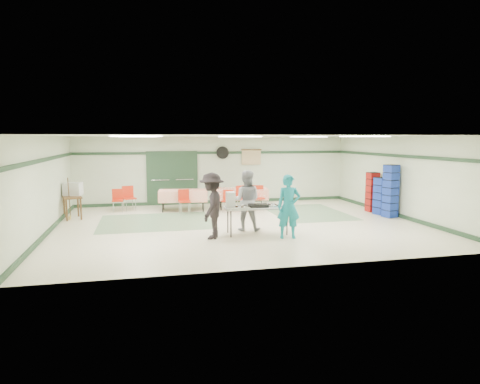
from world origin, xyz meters
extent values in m
plane|color=beige|center=(0.00, 0.00, 0.00)|extent=(11.00, 11.00, 0.00)
plane|color=white|center=(0.00, 0.00, 2.70)|extent=(11.00, 11.00, 0.00)
plane|color=beige|center=(0.00, 4.50, 1.35)|extent=(11.00, 0.00, 11.00)
plane|color=beige|center=(0.00, -4.50, 1.35)|extent=(11.00, 0.00, 11.00)
plane|color=beige|center=(-5.50, 0.00, 1.35)|extent=(0.00, 9.00, 9.00)
plane|color=beige|center=(5.50, 0.00, 1.35)|extent=(0.00, 9.00, 9.00)
cube|color=#1F3A24|center=(0.00, 4.47, 2.05)|extent=(11.00, 0.06, 0.10)
cube|color=#1F3A24|center=(0.00, 4.47, 0.06)|extent=(11.00, 0.06, 0.12)
cube|color=#1F3A24|center=(-5.47, 0.00, 2.05)|extent=(0.06, 9.00, 0.10)
cube|color=#1F3A24|center=(-5.47, 0.00, 0.06)|extent=(0.06, 9.00, 0.12)
cube|color=#1F3A24|center=(5.47, 0.00, 2.05)|extent=(0.06, 9.00, 0.10)
cube|color=#1F3A24|center=(5.47, 0.00, 0.06)|extent=(0.06, 9.00, 0.12)
cube|color=gray|center=(-2.50, 1.00, 0.00)|extent=(3.50, 3.00, 0.01)
cube|color=gray|center=(2.80, 1.50, 0.00)|extent=(2.50, 3.50, 0.01)
cube|color=gray|center=(-2.20, 4.44, 1.05)|extent=(0.90, 0.06, 2.10)
cube|color=gray|center=(-1.25, 4.44, 1.05)|extent=(0.90, 0.06, 2.10)
cube|color=#1F3A24|center=(-1.73, 4.42, 1.05)|extent=(2.00, 0.03, 2.15)
cylinder|color=black|center=(0.30, 4.44, 2.05)|extent=(0.50, 0.10, 0.50)
cube|color=tan|center=(1.50, 4.44, 1.85)|extent=(0.80, 0.02, 0.60)
cube|color=#BABAB4|center=(0.17, -1.38, 0.74)|extent=(1.83, 0.82, 0.04)
cylinder|color=black|center=(-0.62, -1.63, 0.36)|extent=(0.04, 0.04, 0.72)
cylinder|color=black|center=(0.93, -1.71, 0.36)|extent=(0.04, 0.04, 0.72)
cylinder|color=black|center=(-0.59, -1.05, 0.36)|extent=(0.04, 0.04, 0.72)
cylinder|color=black|center=(0.96, -1.13, 0.36)|extent=(0.04, 0.04, 0.72)
cube|color=silver|center=(0.79, -1.38, 0.77)|extent=(0.64, 0.50, 0.02)
cube|color=silver|center=(0.08, -1.21, 0.77)|extent=(0.57, 0.45, 0.02)
cube|color=silver|center=(-0.41, -1.46, 0.77)|extent=(0.63, 0.49, 0.02)
cube|color=black|center=(0.19, -1.43, 0.80)|extent=(0.54, 0.35, 0.08)
cube|color=white|center=(-0.58, -1.38, 0.98)|extent=(0.25, 0.23, 0.43)
imported|color=teal|center=(0.85, -2.03, 0.84)|extent=(0.67, 0.50, 1.69)
imported|color=#97969C|center=(-0.02, -0.86, 0.86)|extent=(1.01, 0.90, 1.73)
imported|color=black|center=(-1.13, -1.62, 0.87)|extent=(1.01, 1.28, 1.74)
cube|color=red|center=(0.74, 2.88, 0.74)|extent=(2.00, 1.08, 0.05)
cube|color=red|center=(0.74, 2.88, 0.55)|extent=(2.00, 1.10, 0.40)
cylinder|color=black|center=(-0.09, 2.68, 0.36)|extent=(0.04, 0.04, 0.72)
cylinder|color=black|center=(1.48, 2.46, 0.36)|extent=(0.04, 0.04, 0.72)
cylinder|color=black|center=(0.00, 3.31, 0.36)|extent=(0.04, 0.04, 0.72)
cylinder|color=black|center=(1.57, 3.09, 0.36)|extent=(0.04, 0.04, 0.72)
cube|color=red|center=(-1.46, 2.88, 0.74)|extent=(1.80, 0.94, 0.05)
cube|color=red|center=(-1.46, 2.88, 0.55)|extent=(1.80, 0.96, 0.40)
cylinder|color=black|center=(-2.21, 2.68, 0.36)|extent=(0.04, 0.04, 0.72)
cylinder|color=black|center=(-0.78, 2.52, 0.36)|extent=(0.04, 0.04, 0.72)
cylinder|color=black|center=(-2.15, 3.25, 0.36)|extent=(0.04, 0.04, 0.72)
cylinder|color=black|center=(-0.72, 3.09, 0.36)|extent=(0.04, 0.04, 0.72)
cube|color=red|center=(0.66, 2.23, 0.47)|extent=(0.52, 0.52, 0.04)
cube|color=red|center=(0.61, 2.42, 0.71)|extent=(0.43, 0.13, 0.43)
cylinder|color=silver|center=(0.53, 2.03, 0.23)|extent=(0.02, 0.02, 0.45)
cylinder|color=silver|center=(0.86, 2.10, 0.23)|extent=(0.02, 0.02, 0.45)
cylinder|color=silver|center=(0.45, 2.36, 0.23)|extent=(0.02, 0.02, 0.45)
cylinder|color=silver|center=(0.79, 2.44, 0.23)|extent=(0.02, 0.02, 0.45)
cube|color=red|center=(0.06, 2.23, 0.40)|extent=(0.47, 0.47, 0.04)
cube|color=red|center=(0.11, 2.39, 0.60)|extent=(0.36, 0.17, 0.37)
cylinder|color=silver|center=(-0.13, 2.15, 0.19)|extent=(0.02, 0.02, 0.38)
cylinder|color=silver|center=(0.14, 2.04, 0.19)|extent=(0.02, 0.02, 0.38)
cylinder|color=silver|center=(-0.03, 2.42, 0.19)|extent=(0.02, 0.02, 0.38)
cylinder|color=silver|center=(0.24, 2.32, 0.19)|extent=(0.02, 0.02, 0.38)
cube|color=red|center=(1.20, 2.23, 0.47)|extent=(0.47, 0.47, 0.04)
cube|color=red|center=(1.22, 2.42, 0.71)|extent=(0.43, 0.08, 0.43)
cylinder|color=silver|center=(1.02, 2.08, 0.22)|extent=(0.02, 0.02, 0.45)
cylinder|color=silver|center=(1.36, 2.05, 0.22)|extent=(0.02, 0.02, 0.45)
cylinder|color=silver|center=(1.05, 2.42, 0.22)|extent=(0.02, 0.02, 0.45)
cylinder|color=silver|center=(1.39, 2.39, 0.22)|extent=(0.02, 0.02, 0.45)
cube|color=red|center=(-1.47, 2.23, 0.43)|extent=(0.43, 0.43, 0.04)
cube|color=red|center=(-1.49, 2.41, 0.65)|extent=(0.40, 0.07, 0.39)
cylinder|color=silver|center=(-1.62, 2.06, 0.21)|extent=(0.02, 0.02, 0.41)
cylinder|color=silver|center=(-1.30, 2.09, 0.21)|extent=(0.02, 0.02, 0.41)
cylinder|color=silver|center=(-1.64, 2.38, 0.21)|extent=(0.02, 0.02, 0.41)
cylinder|color=silver|center=(-1.33, 2.40, 0.21)|extent=(0.02, 0.02, 0.41)
cube|color=red|center=(-3.37, 3.28, 0.46)|extent=(0.53, 0.53, 0.04)
cube|color=red|center=(-3.42, 3.46, 0.69)|extent=(0.41, 0.17, 0.42)
cylinder|color=silver|center=(-3.47, 3.07, 0.22)|extent=(0.02, 0.02, 0.44)
cylinder|color=silver|center=(-3.16, 3.17, 0.22)|extent=(0.02, 0.02, 0.44)
cylinder|color=silver|center=(-3.58, 3.39, 0.22)|extent=(0.02, 0.02, 0.44)
cylinder|color=silver|center=(-3.26, 3.49, 0.22)|extent=(0.02, 0.02, 0.44)
cube|color=red|center=(-3.77, 3.08, 0.42)|extent=(0.39, 0.39, 0.04)
cube|color=red|center=(-3.77, 3.26, 0.63)|extent=(0.38, 0.05, 0.38)
cylinder|color=silver|center=(-3.92, 2.93, 0.20)|extent=(0.02, 0.02, 0.40)
cylinder|color=silver|center=(-3.61, 2.93, 0.20)|extent=(0.02, 0.02, 0.40)
cylinder|color=silver|center=(-3.93, 3.23, 0.20)|extent=(0.02, 0.02, 0.40)
cylinder|color=silver|center=(-3.62, 3.24, 0.20)|extent=(0.02, 0.02, 0.40)
cube|color=navy|center=(5.15, 0.03, 0.88)|extent=(0.47, 0.47, 1.76)
cube|color=maroon|center=(5.15, 1.17, 0.71)|extent=(0.38, 0.38, 1.42)
cube|color=navy|center=(5.15, 0.59, 0.65)|extent=(0.48, 0.48, 1.29)
cube|color=brown|center=(-5.15, 2.14, 0.72)|extent=(0.74, 0.95, 0.05)
cube|color=brown|center=(-5.27, 1.75, 0.35)|extent=(0.05, 0.05, 0.70)
cube|color=brown|center=(-4.85, 1.86, 0.35)|extent=(0.05, 0.05, 0.70)
cube|color=brown|center=(-5.45, 2.41, 0.35)|extent=(0.05, 0.05, 0.70)
cube|color=brown|center=(-5.03, 2.52, 0.35)|extent=(0.05, 0.05, 0.70)
cube|color=#B4B3AF|center=(-5.15, 2.40, 0.96)|extent=(0.61, 0.55, 0.42)
cylinder|color=brown|center=(-5.23, 2.08, 0.70)|extent=(0.04, 0.22, 1.34)
camera|label=1|loc=(-2.89, -12.58, 2.64)|focal=32.00mm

